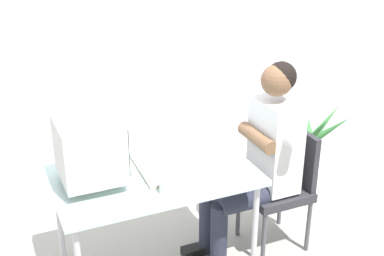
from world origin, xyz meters
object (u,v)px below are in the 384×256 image
object	(u,v)px
desk	(154,182)
crt_monitor	(90,149)
keyboard	(154,168)
potted_plant	(307,155)
person_seated	(260,156)
desk_mug	(167,186)
office_chair	(283,182)

from	to	relation	value
desk	crt_monitor	world-z (taller)	crt_monitor
keyboard	potted_plant	distance (m)	1.50
desk	potted_plant	world-z (taller)	potted_plant
crt_monitor	potted_plant	bearing A→B (deg)	11.96
desk	person_seated	distance (m)	0.73
keyboard	person_seated	world-z (taller)	person_seated
keyboard	person_seated	distance (m)	0.72
desk	crt_monitor	distance (m)	0.46
person_seated	desk_mug	xyz separation A→B (m)	(-0.74, -0.24, 0.07)
desk	crt_monitor	size ratio (longest dim) A/B	3.01
office_chair	desk_mug	world-z (taller)	office_chair
office_chair	person_seated	bearing A→B (deg)	-180.00
potted_plant	desk_mug	size ratio (longest dim) A/B	8.76
office_chair	crt_monitor	bearing A→B (deg)	178.67
office_chair	potted_plant	bearing A→B (deg)	39.48
crt_monitor	desk	bearing A→B (deg)	-3.98
person_seated	potted_plant	bearing A→B (deg)	30.68
office_chair	desk_mug	bearing A→B (deg)	-165.83
potted_plant	desk_mug	world-z (taller)	potted_plant
office_chair	desk_mug	distance (m)	1.01
desk_mug	desk	bearing A→B (deg)	88.14
potted_plant	keyboard	bearing A→B (deg)	-165.28
person_seated	potted_plant	size ratio (longest dim) A/B	1.60
office_chair	person_seated	size ratio (longest dim) A/B	0.63
crt_monitor	person_seated	size ratio (longest dim) A/B	0.30
keyboard	office_chair	size ratio (longest dim) A/B	0.52
person_seated	desk_mug	distance (m)	0.78
potted_plant	crt_monitor	bearing A→B (deg)	-168.04
crt_monitor	person_seated	bearing A→B (deg)	-1.56
office_chair	desk_mug	size ratio (longest dim) A/B	8.85
person_seated	crt_monitor	bearing A→B (deg)	178.44
crt_monitor	person_seated	xyz separation A→B (m)	(1.09, -0.03, -0.25)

